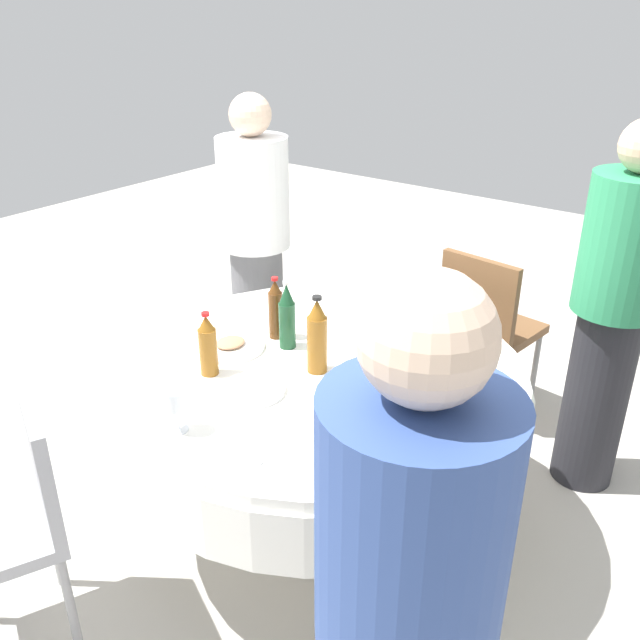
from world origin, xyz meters
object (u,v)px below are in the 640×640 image
at_px(chair_north, 15,509).
at_px(chair_outer, 486,321).
at_px(bottle_amber_near, 208,346).
at_px(plate_left, 390,313).
at_px(bottle_amber_west, 317,337).
at_px(person_west, 613,310).
at_px(dining_table, 320,398).
at_px(bottle_brown_front, 276,310).
at_px(plate_mid, 365,406).
at_px(plate_inner, 231,346).
at_px(person_front, 256,251).
at_px(wine_glass_west, 377,317).
at_px(wine_glass_south, 176,402).
at_px(plate_rear, 253,390).
at_px(bottle_dark_green_right, 287,317).

xyz_separation_m(chair_north, chair_outer, (2.13, -0.60, 0.00)).
distance_m(bottle_amber_near, plate_left, 0.85).
height_order(bottle_amber_west, person_west, person_west).
relative_size(dining_table, bottle_brown_front, 6.04).
bearing_deg(bottle_brown_front, bottle_amber_near, 179.51).
distance_m(plate_mid, plate_inner, 0.64).
bearing_deg(person_front, wine_glass_west, -74.00).
distance_m(chair_north, chair_outer, 2.21).
bearing_deg(plate_left, wine_glass_south, 175.65).
xyz_separation_m(dining_table, plate_inner, (-0.11, 0.35, 0.16)).
distance_m(bottle_amber_west, wine_glass_south, 0.56).
bearing_deg(plate_rear, bottle_brown_front, 29.45).
distance_m(bottle_brown_front, plate_left, 0.52).
distance_m(wine_glass_west, chair_north, 1.41).
relative_size(bottle_dark_green_right, bottle_brown_front, 1.08).
bearing_deg(wine_glass_west, plate_mid, -151.27).
xyz_separation_m(bottle_amber_near, plate_mid, (0.14, -0.57, -0.10)).
bearing_deg(person_west, bottle_brown_front, -101.06).
distance_m(bottle_amber_near, plate_inner, 0.22).
relative_size(bottle_amber_near, bottle_amber_west, 0.82).
relative_size(wine_glass_south, plate_left, 0.67).
distance_m(bottle_dark_green_right, bottle_amber_west, 0.22).
relative_size(bottle_dark_green_right, chair_north, 0.31).
bearing_deg(plate_mid, chair_outer, 6.31).
height_order(wine_glass_south, plate_rear, wine_glass_south).
bearing_deg(wine_glass_south, plate_inner, 26.82).
height_order(bottle_brown_front, chair_north, bottle_brown_front).
relative_size(bottle_dark_green_right, wine_glass_south, 1.88).
distance_m(bottle_amber_west, plate_mid, 0.32).
distance_m(person_front, person_west, 1.65).
relative_size(person_front, person_west, 1.00).
xyz_separation_m(wine_glass_west, wine_glass_south, (-0.88, 0.16, 0.00)).
distance_m(person_west, chair_outer, 0.70).
bearing_deg(person_front, plate_left, -61.30).
height_order(bottle_amber_west, chair_north, bottle_amber_west).
bearing_deg(bottle_amber_west, person_front, 53.23).
relative_size(dining_table, plate_mid, 6.50).
relative_size(dining_table, plate_inner, 5.91).
xyz_separation_m(bottle_amber_near, bottle_brown_front, (0.36, -0.00, 0.01)).
xyz_separation_m(wine_glass_west, plate_left, (0.22, 0.07, -0.09)).
relative_size(bottle_amber_near, wine_glass_west, 1.64).
height_order(bottle_dark_green_right, bottle_amber_near, bottle_dark_green_right).
height_order(bottle_amber_west, wine_glass_west, bottle_amber_west).
xyz_separation_m(wine_glass_south, chair_north, (-0.39, 0.35, -0.33)).
relative_size(wine_glass_south, plate_rear, 0.65).
xyz_separation_m(plate_left, chair_north, (-1.50, 0.43, -0.23)).
xyz_separation_m(bottle_brown_front, plate_left, (0.44, -0.26, -0.11)).
xyz_separation_m(plate_left, plate_rear, (-0.80, 0.05, -0.00)).
xyz_separation_m(bottle_amber_near, plate_rear, (-0.00, -0.21, -0.10)).
relative_size(plate_inner, person_west, 0.16).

